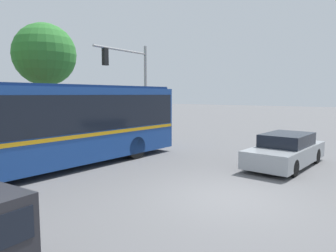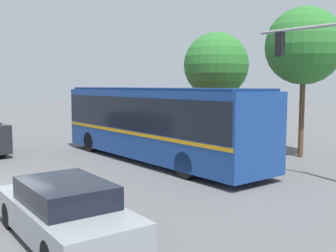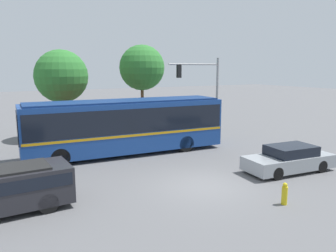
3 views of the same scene
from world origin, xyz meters
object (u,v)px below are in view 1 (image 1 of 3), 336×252
sedan_foreground (286,151)px  street_tree_centre (45,55)px  traffic_light_pole (134,79)px  city_bus (50,122)px

sedan_foreground → street_tree_centre: size_ratio=0.69×
sedan_foreground → traffic_light_pole: (1.46, 9.30, 3.17)m
city_bus → sedan_foreground: (5.75, -7.24, -1.22)m
city_bus → street_tree_centre: (3.72, 5.76, 3.28)m
sedan_foreground → traffic_light_pole: 9.93m
city_bus → traffic_light_pole: 7.75m
sedan_foreground → traffic_light_pole: traffic_light_pole is taller
sedan_foreground → traffic_light_pole: bearing=-93.8°
traffic_light_pole → street_tree_centre: size_ratio=0.85×
city_bus → street_tree_centre: size_ratio=1.73×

